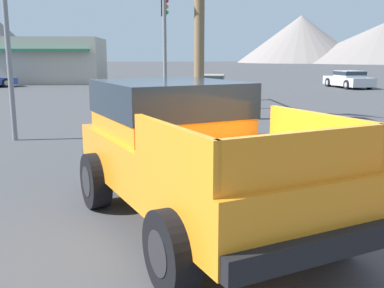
{
  "coord_description": "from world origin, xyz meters",
  "views": [
    {
      "loc": [
        -0.88,
        -5.49,
        2.31
      ],
      "look_at": [
        -0.42,
        1.33,
        0.96
      ],
      "focal_mm": 42.0,
      "sensor_mm": 36.0,
      "label": 1
    }
  ],
  "objects_px": {
    "parked_car_tan": "(212,84)",
    "parked_car_silver": "(349,79)",
    "orange_pickup_truck": "(187,144)",
    "traffic_light_main": "(164,21)"
  },
  "relations": [
    {
      "from": "parked_car_silver",
      "to": "orange_pickup_truck",
      "type": "bearing_deg",
      "value": -123.65
    },
    {
      "from": "orange_pickup_truck",
      "to": "traffic_light_main",
      "type": "xyz_separation_m",
      "value": [
        -0.18,
        14.72,
        2.71
      ]
    },
    {
      "from": "parked_car_tan",
      "to": "parked_car_silver",
      "type": "relative_size",
      "value": 1.06
    },
    {
      "from": "parked_car_silver",
      "to": "traffic_light_main",
      "type": "bearing_deg",
      "value": -147.53
    },
    {
      "from": "orange_pickup_truck",
      "to": "traffic_light_main",
      "type": "distance_m",
      "value": 14.97
    },
    {
      "from": "parked_car_silver",
      "to": "traffic_light_main",
      "type": "xyz_separation_m",
      "value": [
        -13.19,
        -10.68,
        3.19
      ]
    },
    {
      "from": "parked_car_tan",
      "to": "parked_car_silver",
      "type": "distance_m",
      "value": 11.07
    },
    {
      "from": "parked_car_tan",
      "to": "traffic_light_main",
      "type": "bearing_deg",
      "value": 76.98
    },
    {
      "from": "orange_pickup_truck",
      "to": "traffic_light_main",
      "type": "bearing_deg",
      "value": 67.78
    },
    {
      "from": "orange_pickup_truck",
      "to": "parked_car_silver",
      "type": "xyz_separation_m",
      "value": [
        13.01,
        25.4,
        -0.47
      ]
    }
  ]
}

